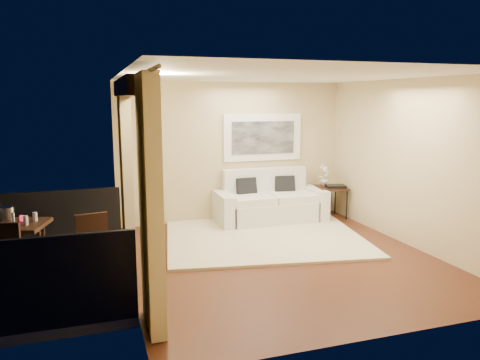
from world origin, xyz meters
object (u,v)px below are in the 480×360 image
side_table (331,190)px  balcony_chair_far (91,241)px  ice_bucket (7,215)px  bistro_table (19,230)px  sofa (269,203)px  orchid (324,175)px

side_table → balcony_chair_far: (-4.64, -2.03, -0.03)m
ice_bucket → bistro_table: bearing=-42.8°
side_table → bistro_table: (-5.53, -1.77, 0.13)m
sofa → orchid: bearing=1.5°
side_table → ice_bucket: 5.90m
sofa → balcony_chair_far: bearing=-146.9°
sofa → balcony_chair_far: size_ratio=2.27×
balcony_chair_far → ice_bucket: ice_bucket is taller
bistro_table → balcony_chair_far: bearing=-16.1°
sofa → side_table: (1.31, -0.10, 0.21)m
orchid → side_table: bearing=-46.1°
side_table → bistro_table: bearing=-162.2°
sofa → balcony_chair_far: 3.96m
sofa → ice_bucket: 4.72m
orchid → bistro_table: (-5.42, -1.89, -0.15)m
bistro_table → balcony_chair_far: balcony_chair_far is taller
sofa → balcony_chair_far: sofa is taller
side_table → orchid: (-0.11, 0.11, 0.29)m
orchid → ice_bucket: size_ratio=2.30×
side_table → sofa: bearing=175.8°
sofa → orchid: orchid is taller
orchid → sofa: bearing=-179.1°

